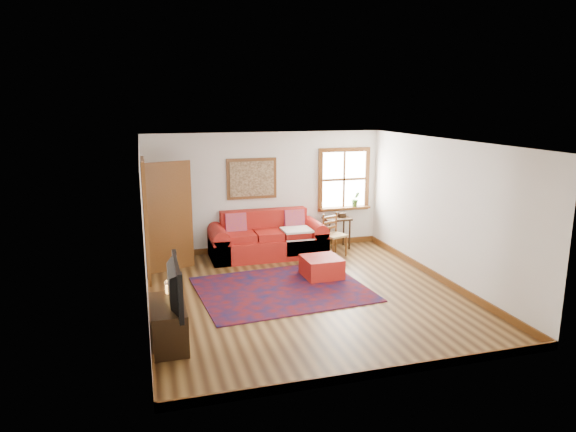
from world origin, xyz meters
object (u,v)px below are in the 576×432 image
object	(u,v)px
ladder_back_chair	(333,233)
side_table	(337,223)
red_leather_sofa	(267,241)
media_cabinet	(169,324)
red_ottoman	(322,267)

from	to	relation	value
ladder_back_chair	side_table	bearing A→B (deg)	60.82
red_leather_sofa	media_cabinet	xyz separation A→B (m)	(-2.18, -3.48, -0.03)
red_ottoman	ladder_back_chair	bearing A→B (deg)	58.70
side_table	ladder_back_chair	distance (m)	0.56
red_ottoman	ladder_back_chair	size ratio (longest dim) A/B	0.75
red_leather_sofa	red_ottoman	size ratio (longest dim) A/B	3.59
ladder_back_chair	media_cabinet	size ratio (longest dim) A/B	0.87
red_leather_sofa	ladder_back_chair	distance (m)	1.36
side_table	media_cabinet	bearing A→B (deg)	-136.08
red_leather_sofa	media_cabinet	distance (m)	4.11
red_leather_sofa	ladder_back_chair	bearing A→B (deg)	-14.94
red_ottoman	media_cabinet	bearing A→B (deg)	-147.88
red_leather_sofa	ladder_back_chair	size ratio (longest dim) A/B	2.69
side_table	ladder_back_chair	bearing A→B (deg)	-119.18
red_ottoman	side_table	world-z (taller)	side_table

